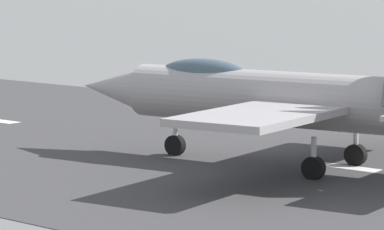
{
  "coord_description": "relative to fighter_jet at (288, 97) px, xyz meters",
  "views": [
    {
      "loc": [
        -17.53,
        32.51,
        6.68
      ],
      "look_at": [
        5.7,
        5.73,
        2.2
      ],
      "focal_mm": 106.11,
      "sensor_mm": 36.0,
      "label": 1
    }
  ],
  "objects": [
    {
      "name": "marker_cone_mid",
      "position": [
        6.79,
        -13.72,
        -2.15
      ],
      "size": [
        0.44,
        0.44,
        0.55
      ],
      "primitive_type": "cone",
      "color": "orange",
      "rests_on": "ground"
    },
    {
      "name": "fighter_jet",
      "position": [
        0.0,
        0.0,
        0.0
      ],
      "size": [
        16.78,
        13.76,
        5.62
      ],
      "color": "#9C9799",
      "rests_on": "ground"
    }
  ]
}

